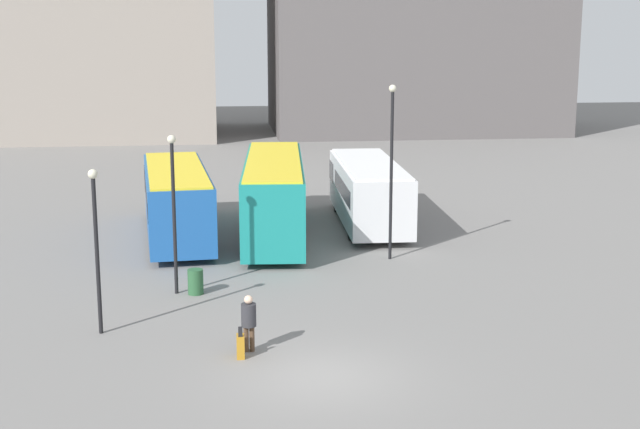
# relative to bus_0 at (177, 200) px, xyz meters

# --- Properties ---
(ground_plane) EXTENTS (160.00, 160.00, 0.00)m
(ground_plane) POSITION_rel_bus_0_xyz_m (4.24, -16.05, -1.63)
(ground_plane) COLOR slate
(building_block_right) EXTENTS (23.89, 14.40, 21.20)m
(building_block_right) POSITION_rel_bus_0_xyz_m (18.61, 38.50, 8.97)
(building_block_right) COLOR #5B5656
(building_block_right) RESTS_ON ground_plane
(bus_0) EXTENTS (3.37, 10.17, 2.99)m
(bus_0) POSITION_rel_bus_0_xyz_m (0.00, 0.00, 0.00)
(bus_0) COLOR #1E56A3
(bus_0) RESTS_ON ground_plane
(bus_1) EXTENTS (3.30, 11.85, 3.29)m
(bus_1) POSITION_rel_bus_0_xyz_m (4.12, 0.05, 0.17)
(bus_1) COLOR #19847F
(bus_1) RESTS_ON ground_plane
(bus_2) EXTENTS (2.91, 9.53, 2.85)m
(bus_2) POSITION_rel_bus_0_xyz_m (8.48, 1.56, -0.07)
(bus_2) COLOR silver
(bus_2) RESTS_ON ground_plane
(traveler) EXTENTS (0.41, 0.41, 1.61)m
(traveler) POSITION_rel_bus_0_xyz_m (2.47, -14.01, -0.67)
(traveler) COLOR #4C3828
(traveler) RESTS_ON ground_plane
(suitcase) EXTENTS (0.21, 0.38, 0.93)m
(suitcase) POSITION_rel_bus_0_xyz_m (2.22, -14.46, -1.30)
(suitcase) COLOR #B27A1E
(suitcase) RESTS_ON ground_plane
(lamp_post_0) EXTENTS (0.28, 0.28, 6.67)m
(lamp_post_0) POSITION_rel_bus_0_xyz_m (8.27, -4.60, 2.23)
(lamp_post_0) COLOR black
(lamp_post_0) RESTS_ON ground_plane
(lamp_post_1) EXTENTS (0.28, 0.28, 4.85)m
(lamp_post_1) POSITION_rel_bus_0_xyz_m (-1.77, -12.00, 1.28)
(lamp_post_1) COLOR black
(lamp_post_1) RESTS_ON ground_plane
(lamp_post_2) EXTENTS (0.28, 0.28, 5.34)m
(lamp_post_2) POSITION_rel_bus_0_xyz_m (0.27, -8.23, 1.54)
(lamp_post_2) COLOR black
(lamp_post_2) RESTS_ON ground_plane
(trash_bin) EXTENTS (0.52, 0.52, 0.85)m
(trash_bin) POSITION_rel_bus_0_xyz_m (0.91, -8.39, -1.20)
(trash_bin) COLOR #285633
(trash_bin) RESTS_ON ground_plane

